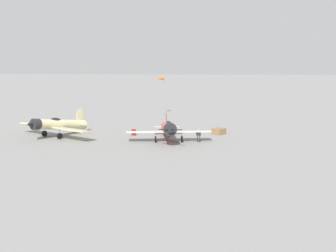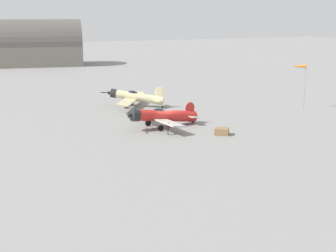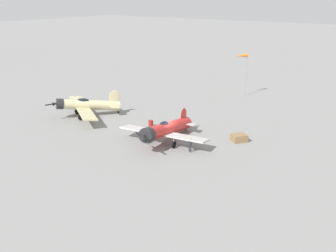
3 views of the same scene
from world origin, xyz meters
TOP-DOWN VIEW (x-y plane):
  - ground_plane at (0.00, 0.00)m, footprint 400.00×400.00m
  - airplane_foreground at (-0.51, -0.06)m, footprint 10.74×10.74m
  - airplane_mid_apron at (1.35, 14.82)m, footprint 9.53×11.68m
  - ground_crew_mechanic at (-1.40, -3.91)m, footprint 0.40×0.57m
  - equipment_crate at (4.66, -6.68)m, footprint 2.17×2.12m
  - fuel_drum at (3.00, 4.86)m, footprint 0.63×0.63m
  - windsock_mast at (24.39, 3.06)m, footprint 2.20×1.65m

SIDE VIEW (x-z plane):
  - ground_plane at x=0.00m, z-range 0.00..0.00m
  - equipment_crate at x=4.66m, z-range 0.00..0.82m
  - fuel_drum at x=3.00m, z-range 0.00..0.83m
  - ground_crew_mechanic at x=-1.40m, z-range 0.17..1.79m
  - airplane_foreground at x=-0.51m, z-range 0.04..3.06m
  - airplane_mid_apron at x=1.35m, z-range -0.12..3.34m
  - windsock_mast at x=24.39m, z-range 2.89..9.79m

